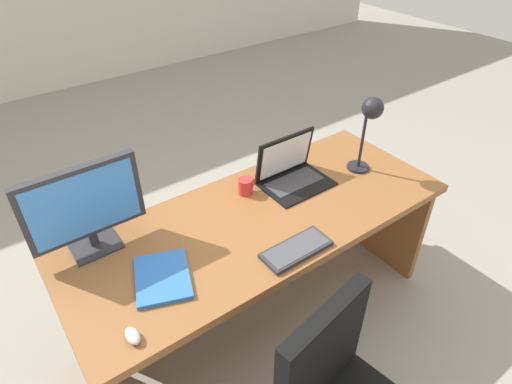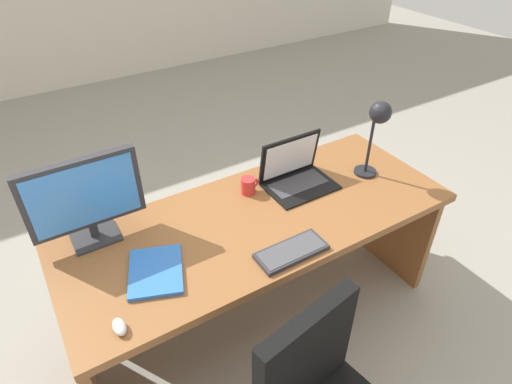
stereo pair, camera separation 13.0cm
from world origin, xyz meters
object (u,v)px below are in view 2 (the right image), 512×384
at_px(desk_lamp, 378,123).
at_px(laptop, 294,169).
at_px(coffee_mug, 248,186).
at_px(keyboard, 291,251).
at_px(mouse, 119,327).
at_px(book, 156,271).
at_px(desk, 255,241).
at_px(monitor, 84,197).

bearing_deg(desk_lamp, laptop, 156.62).
xyz_separation_m(desk_lamp, coffee_mug, (-0.63, 0.20, -0.27)).
height_order(keyboard, mouse, mouse).
bearing_deg(book, desk, 13.45).
height_order(desk_lamp, coffee_mug, desk_lamp).
bearing_deg(laptop, desk, -160.42).
bearing_deg(desk_lamp, book, -176.41).
height_order(desk, laptop, laptop).
height_order(desk, desk_lamp, desk_lamp).
distance_m(desk, coffee_mug, 0.28).
bearing_deg(laptop, desk_lamp, -23.38).
bearing_deg(mouse, laptop, 22.16).
relative_size(monitor, keyboard, 1.53).
relative_size(desk, coffee_mug, 19.18).
xyz_separation_m(desk, desk_lamp, (0.68, -0.05, 0.51)).
distance_m(laptop, mouse, 1.15).
distance_m(laptop, coffee_mug, 0.26).
bearing_deg(book, monitor, 114.23).
xyz_separation_m(book, coffee_mug, (0.60, 0.28, 0.03)).
bearing_deg(laptop, keyboard, -126.43).
height_order(monitor, desk_lamp, desk_lamp).
bearing_deg(coffee_mug, laptop, -8.43).
height_order(desk, coffee_mug, coffee_mug).
distance_m(desk, laptop, 0.42).
relative_size(monitor, coffee_mug, 4.88).
xyz_separation_m(monitor, desk_lamp, (1.38, -0.26, 0.08)).
bearing_deg(monitor, book, -65.77).
height_order(monitor, coffee_mug, monitor).
relative_size(keyboard, book, 0.96).
bearing_deg(monitor, desk_lamp, -10.62).
height_order(book, coffee_mug, coffee_mug).
relative_size(desk, laptop, 5.37).
xyz_separation_m(monitor, mouse, (-0.06, -0.53, -0.21)).
bearing_deg(desk_lamp, monitor, 169.38).
bearing_deg(monitor, coffee_mug, -4.48).
distance_m(mouse, desk_lamp, 1.49).
xyz_separation_m(laptop, book, (-0.85, -0.24, -0.07)).
bearing_deg(keyboard, book, 159.99).
xyz_separation_m(monitor, coffee_mug, (0.75, -0.06, -0.19)).
height_order(laptop, mouse, laptop).
bearing_deg(coffee_mug, mouse, -149.83).
distance_m(monitor, keyboard, 0.89).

